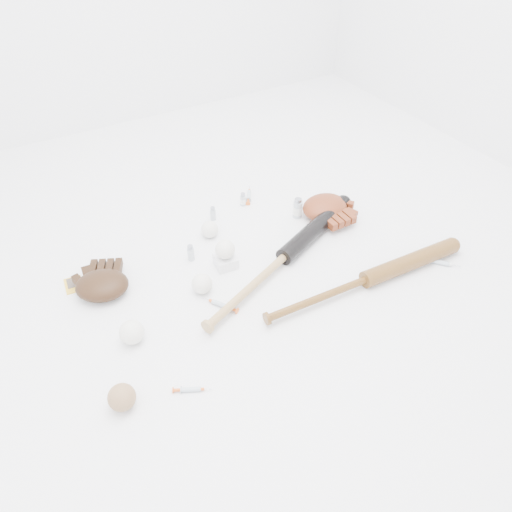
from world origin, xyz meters
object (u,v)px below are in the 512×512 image
glove_dark (102,285)px  pedestal (226,261)px  bat_wood (366,279)px  bat_dark (285,256)px

glove_dark → pedestal: 0.47m
glove_dark → pedestal: bearing=14.2°
bat_wood → glove_dark: glove_dark is taller
bat_wood → glove_dark: 0.98m
bat_dark → pedestal: bat_dark is taller
pedestal → bat_wood: bearing=-42.3°
bat_dark → pedestal: 0.23m
bat_wood → pedestal: bat_wood is taller
bat_wood → pedestal: size_ratio=11.28×
bat_dark → pedestal: (-0.21, 0.10, -0.01)m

